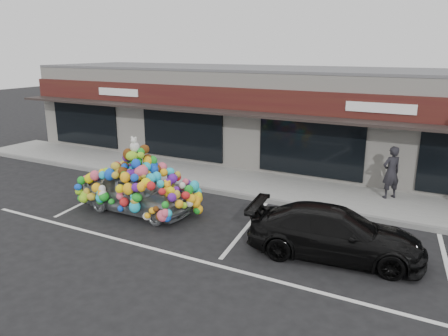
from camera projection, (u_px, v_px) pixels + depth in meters
The scene contains 11 objects.
ground at pixel (166, 213), 14.16m from camera, with size 90.00×90.00×0.00m, color black.
shop_building at pixel (269, 114), 20.74m from camera, with size 24.00×7.20×4.31m.
sidewalk at pixel (225, 180), 17.53m from camera, with size 26.00×3.00×0.15m, color gray.
kerb at pixel (206, 190), 16.26m from camera, with size 26.00×0.18×0.16m, color slate.
parking_stripe_left at pixel (97, 196), 15.80m from camera, with size 0.12×4.40×0.01m, color silver.
parking_stripe_mid at pixel (247, 227), 13.04m from camera, with size 0.12×4.40×0.01m, color silver.
parking_stripe_right at pixel (448, 269), 10.55m from camera, with size 0.12×4.40×0.01m, color silver.
lane_line at pixel (177, 255), 11.29m from camera, with size 14.00×0.12×0.01m, color silver.
toy_car at pixel (137, 188), 14.09m from camera, with size 2.81×4.13×2.39m.
black_sedan at pixel (335, 233), 11.06m from camera, with size 4.40×1.79×1.28m, color black.
pedestrian_a at pixel (391, 172), 14.93m from camera, with size 0.67×0.44×1.83m, color black.
Camera 1 is at (7.97, -10.76, 5.16)m, focal length 35.00 mm.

